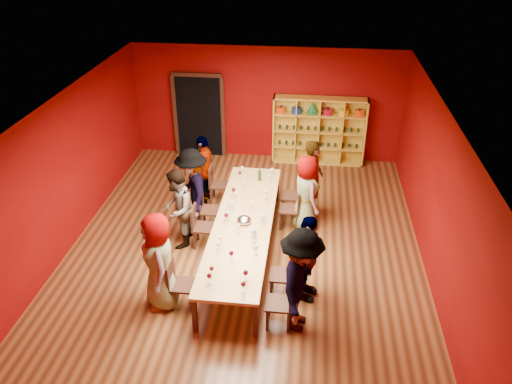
# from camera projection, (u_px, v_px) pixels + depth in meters

# --- Properties ---
(room_shell) EXTENTS (7.10, 9.10, 3.04)m
(room_shell) POSITION_uv_depth(u_px,v_px,m) (243.00, 187.00, 9.20)
(room_shell) COLOR #562E16
(room_shell) RESTS_ON ground
(tasting_table) EXTENTS (1.10, 4.50, 0.75)m
(tasting_table) POSITION_uv_depth(u_px,v_px,m) (243.00, 224.00, 9.60)
(tasting_table) COLOR tan
(tasting_table) RESTS_ON ground
(doorway) EXTENTS (1.40, 0.17, 2.30)m
(doorway) POSITION_uv_depth(u_px,v_px,m) (200.00, 115.00, 13.38)
(doorway) COLOR black
(doorway) RESTS_ON ground
(shelving_unit) EXTENTS (2.40, 0.40, 1.80)m
(shelving_unit) POSITION_uv_depth(u_px,v_px,m) (319.00, 127.00, 13.03)
(shelving_unit) COLOR gold
(shelving_unit) RESTS_ON ground
(chair_person_left_0) EXTENTS (0.42, 0.42, 0.89)m
(chair_person_left_0) POSITION_uv_depth(u_px,v_px,m) (177.00, 281.00, 8.43)
(chair_person_left_0) COLOR black
(chair_person_left_0) RESTS_ON ground
(person_left_0) EXTENTS (0.78, 0.99, 1.79)m
(person_left_0) POSITION_uv_depth(u_px,v_px,m) (159.00, 261.00, 8.26)
(person_left_0) COLOR #5170A7
(person_left_0) RESTS_ON ground
(chair_person_left_2) EXTENTS (0.42, 0.42, 0.89)m
(chair_person_left_2) POSITION_uv_depth(u_px,v_px,m) (200.00, 224.00, 9.94)
(chair_person_left_2) COLOR black
(chair_person_left_2) RESTS_ON ground
(person_left_2) EXTENTS (0.47, 0.82, 1.66)m
(person_left_2) POSITION_uv_depth(u_px,v_px,m) (177.00, 209.00, 9.82)
(person_left_2) COLOR tan
(person_left_2) RESTS_ON ground
(chair_person_left_3) EXTENTS (0.42, 0.42, 0.89)m
(chair_person_left_3) POSITION_uv_depth(u_px,v_px,m) (206.00, 207.00, 10.50)
(chair_person_left_3) COLOR black
(chair_person_left_3) RESTS_ON ground
(person_left_3) EXTENTS (0.89, 1.27, 1.81)m
(person_left_3) POSITION_uv_depth(u_px,v_px,m) (193.00, 190.00, 10.32)
(person_left_3) COLOR #131C36
(person_left_3) RESTS_ON ground
(chair_person_left_4) EXTENTS (0.42, 0.42, 0.89)m
(chair_person_left_4) POSITION_uv_depth(u_px,v_px,m) (216.00, 182.00, 11.46)
(chair_person_left_4) COLOR black
(chair_person_left_4) RESTS_ON ground
(person_left_4) EXTENTS (0.55, 1.00, 1.63)m
(person_left_4) POSITION_uv_depth(u_px,v_px,m) (204.00, 169.00, 11.32)
(person_left_4) COLOR #5373AB
(person_left_4) RESTS_ON ground
(chair_person_right_0) EXTENTS (0.42, 0.42, 0.89)m
(chair_person_right_0) POSITION_uv_depth(u_px,v_px,m) (284.00, 301.00, 8.02)
(chair_person_right_0) COLOR black
(chair_person_right_0) RESTS_ON ground
(person_right_0) EXTENTS (0.68, 1.26, 1.86)m
(person_right_0) POSITION_uv_depth(u_px,v_px,m) (301.00, 281.00, 7.78)
(person_right_0) COLOR #15193A
(person_right_0) RESTS_ON ground
(chair_person_right_1) EXTENTS (0.42, 0.42, 0.89)m
(chair_person_right_1) POSITION_uv_depth(u_px,v_px,m) (287.00, 272.00, 8.64)
(chair_person_right_1) COLOR black
(chair_person_right_1) RESTS_ON ground
(person_right_1) EXTENTS (0.65, 1.05, 1.65)m
(person_right_1) POSITION_uv_depth(u_px,v_px,m) (307.00, 259.00, 8.44)
(person_right_1) COLOR #161F3D
(person_right_1) RESTS_ON ground
(chair_person_right_3) EXTENTS (0.42, 0.42, 0.89)m
(chair_person_right_3) POSITION_uv_depth(u_px,v_px,m) (293.00, 207.00, 10.53)
(chair_person_right_3) COLOR black
(chair_person_right_3) RESTS_ON ground
(person_right_3) EXTENTS (0.75, 0.93, 1.68)m
(person_right_3) POSITION_uv_depth(u_px,v_px,m) (306.00, 193.00, 10.33)
(person_right_3) COLOR pink
(person_right_3) RESTS_ON ground
(chair_person_right_4) EXTENTS (0.42, 0.42, 0.89)m
(chair_person_right_4) POSITION_uv_depth(u_px,v_px,m) (294.00, 194.00, 11.01)
(chair_person_right_4) COLOR black
(chair_person_right_4) RESTS_ON ground
(person_right_4) EXTENTS (0.51, 0.67, 1.79)m
(person_right_4) POSITION_uv_depth(u_px,v_px,m) (313.00, 179.00, 10.77)
(person_right_4) COLOR #131C36
(person_right_4) RESTS_ON ground
(wine_glass_0) EXTENTS (0.09, 0.09, 0.22)m
(wine_glass_0) POSITION_uv_depth(u_px,v_px,m) (265.00, 192.00, 10.23)
(wine_glass_0) COLOR silver
(wine_glass_0) RESTS_ON tasting_table
(wine_glass_1) EXTENTS (0.08, 0.08, 0.20)m
(wine_glass_1) POSITION_uv_depth(u_px,v_px,m) (239.00, 227.00, 9.15)
(wine_glass_1) COLOR silver
(wine_glass_1) RESTS_ON tasting_table
(wine_glass_2) EXTENTS (0.07, 0.07, 0.18)m
(wine_glass_2) POSITION_uv_depth(u_px,v_px,m) (240.00, 173.00, 11.01)
(wine_glass_2) COLOR silver
(wine_glass_2) RESTS_ON tasting_table
(wine_glass_3) EXTENTS (0.08, 0.08, 0.19)m
(wine_glass_3) POSITION_uv_depth(u_px,v_px,m) (255.00, 242.00, 8.75)
(wine_glass_3) COLOR silver
(wine_glass_3) RESTS_ON tasting_table
(wine_glass_4) EXTENTS (0.09, 0.09, 0.22)m
(wine_glass_4) POSITION_uv_depth(u_px,v_px,m) (226.00, 216.00, 9.46)
(wine_glass_4) COLOR silver
(wine_glass_4) RESTS_ON tasting_table
(wine_glass_5) EXTENTS (0.08, 0.08, 0.21)m
(wine_glass_5) POSITION_uv_depth(u_px,v_px,m) (246.00, 273.00, 7.99)
(wine_glass_5) COLOR silver
(wine_glass_5) RESTS_ON tasting_table
(wine_glass_6) EXTENTS (0.08, 0.08, 0.19)m
(wine_glass_6) POSITION_uv_depth(u_px,v_px,m) (243.00, 285.00, 7.76)
(wine_glass_6) COLOR silver
(wine_glass_6) RESTS_ON tasting_table
(wine_glass_7) EXTENTS (0.08, 0.08, 0.19)m
(wine_glass_7) POSITION_uv_depth(u_px,v_px,m) (212.00, 269.00, 8.10)
(wine_glass_7) COLOR silver
(wine_glass_7) RESTS_ON tasting_table
(wine_glass_8) EXTENTS (0.07, 0.07, 0.18)m
(wine_glass_8) POSITION_uv_depth(u_px,v_px,m) (266.00, 198.00, 10.11)
(wine_glass_8) COLOR silver
(wine_glass_8) RESTS_ON tasting_table
(wine_glass_9) EXTENTS (0.09, 0.09, 0.22)m
(wine_glass_9) POSITION_uv_depth(u_px,v_px,m) (234.00, 190.00, 10.31)
(wine_glass_9) COLOR silver
(wine_glass_9) RESTS_ON tasting_table
(wine_glass_10) EXTENTS (0.08, 0.08, 0.20)m
(wine_glass_10) POSITION_uv_depth(u_px,v_px,m) (209.00, 276.00, 7.93)
(wine_glass_10) COLOR silver
(wine_glass_10) RESTS_ON tasting_table
(wine_glass_11) EXTENTS (0.08, 0.08, 0.20)m
(wine_glass_11) POSITION_uv_depth(u_px,v_px,m) (231.00, 254.00, 8.45)
(wine_glass_11) COLOR silver
(wine_glass_11) RESTS_ON tasting_table
(wine_glass_12) EXTENTS (0.09, 0.09, 0.22)m
(wine_glass_12) POSITION_uv_depth(u_px,v_px,m) (228.00, 214.00, 9.52)
(wine_glass_12) COLOR silver
(wine_glass_12) RESTS_ON tasting_table
(wine_glass_13) EXTENTS (0.08, 0.08, 0.19)m
(wine_glass_13) POSITION_uv_depth(u_px,v_px,m) (272.00, 170.00, 11.12)
(wine_glass_13) COLOR silver
(wine_glass_13) RESTS_ON tasting_table
(wine_glass_14) EXTENTS (0.09, 0.09, 0.22)m
(wine_glass_14) POSITION_uv_depth(u_px,v_px,m) (263.00, 217.00, 9.42)
(wine_glass_14) COLOR silver
(wine_glass_14) RESTS_ON tasting_table
(wine_glass_15) EXTENTS (0.07, 0.07, 0.18)m
(wine_glass_15) POSITION_uv_depth(u_px,v_px,m) (218.00, 245.00, 8.70)
(wine_glass_15) COLOR silver
(wine_glass_15) RESTS_ON tasting_table
(wine_glass_16) EXTENTS (0.07, 0.07, 0.19)m
(wine_glass_16) POSITION_uv_depth(u_px,v_px,m) (236.00, 194.00, 10.23)
(wine_glass_16) COLOR silver
(wine_glass_16) RESTS_ON tasting_table
(wine_glass_17) EXTENTS (0.09, 0.09, 0.22)m
(wine_glass_17) POSITION_uv_depth(u_px,v_px,m) (256.00, 247.00, 8.58)
(wine_glass_17) COLOR silver
(wine_glass_17) RESTS_ON tasting_table
(wine_glass_18) EXTENTS (0.08, 0.08, 0.21)m
(wine_glass_18) POSITION_uv_depth(u_px,v_px,m) (244.00, 184.00, 10.56)
(wine_glass_18) COLOR silver
(wine_glass_18) RESTS_ON tasting_table
(wine_glass_19) EXTENTS (0.07, 0.07, 0.18)m
(wine_glass_19) POSITION_uv_depth(u_px,v_px,m) (242.00, 168.00, 11.23)
(wine_glass_19) COLOR silver
(wine_glass_19) RESTS_ON tasting_table
(wine_glass_20) EXTENTS (0.08, 0.08, 0.20)m
(wine_glass_20) POSITION_uv_depth(u_px,v_px,m) (221.00, 238.00, 8.85)
(wine_glass_20) COLOR silver
(wine_glass_20) RESTS_ON tasting_table
(wine_glass_21) EXTENTS (0.08, 0.08, 0.20)m
(wine_glass_21) POSITION_uv_depth(u_px,v_px,m) (269.00, 176.00, 10.87)
(wine_glass_21) COLOR silver
(wine_glass_21) RESTS_ON tasting_table
(wine_glass_22) EXTENTS (0.08, 0.08, 0.19)m
(wine_glass_22) POSITION_uv_depth(u_px,v_px,m) (251.00, 204.00, 9.87)
(wine_glass_22) COLOR silver
(wine_glass_22) RESTS_ON tasting_table
(wine_glass_23) EXTENTS (0.08, 0.08, 0.21)m
(wine_glass_23) POSITION_uv_depth(u_px,v_px,m) (261.00, 215.00, 9.50)
(wine_glass_23) COLOR silver
(wine_glass_23) RESTS_ON tasting_table
(spittoon_bowl) EXTENTS (0.28, 0.28, 0.16)m
(spittoon_bowl) POSITION_uv_depth(u_px,v_px,m) (244.00, 220.00, 9.49)
(spittoon_bowl) COLOR #AFB1B6
(spittoon_bowl) RESTS_ON tasting_table
(carafe_a) EXTENTS (0.11, 0.11, 0.25)m
(carafe_a) POSITION_uv_depth(u_px,v_px,m) (231.00, 206.00, 9.83)
(carafe_a) COLOR silver
(carafe_a) RESTS_ON tasting_table
(carafe_b) EXTENTS (0.13, 0.13, 0.25)m
(carafe_b) POSITION_uv_depth(u_px,v_px,m) (254.00, 234.00, 9.02)
(carafe_b) COLOR silver
(carafe_b) RESTS_ON tasting_table
(wine_bottle) EXTENTS (0.09, 0.09, 0.31)m
(wine_bottle) POSITION_uv_depth(u_px,v_px,m) (260.00, 176.00, 10.95)
(wine_bottle) COLOR #153A19
(wine_bottle) RESTS_ON tasting_table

